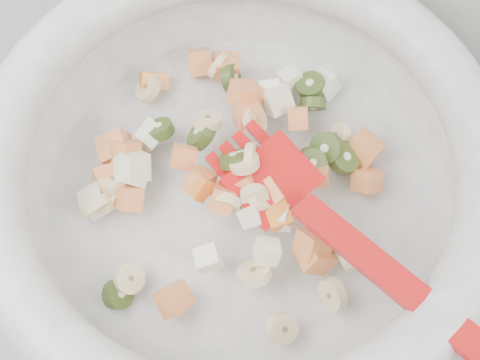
% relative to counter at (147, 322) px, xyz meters
% --- Properties ---
extents(counter, '(2.00, 0.60, 0.90)m').
position_rel_counter_xyz_m(counter, '(0.00, 0.00, 0.00)').
color(counter, gray).
rests_on(counter, ground).
extents(mixing_bowl, '(0.45, 0.40, 0.12)m').
position_rel_counter_xyz_m(mixing_bowl, '(0.13, 0.05, 0.51)').
color(mixing_bowl, white).
rests_on(mixing_bowl, counter).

